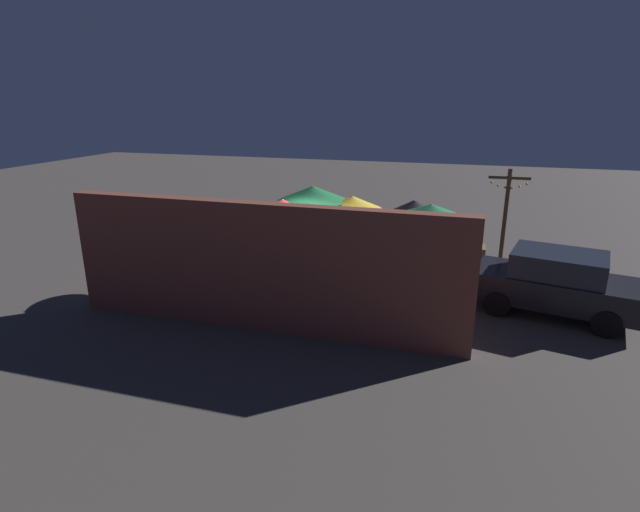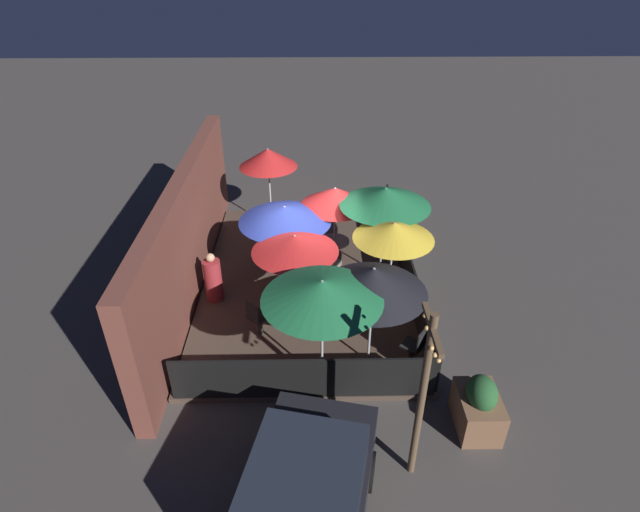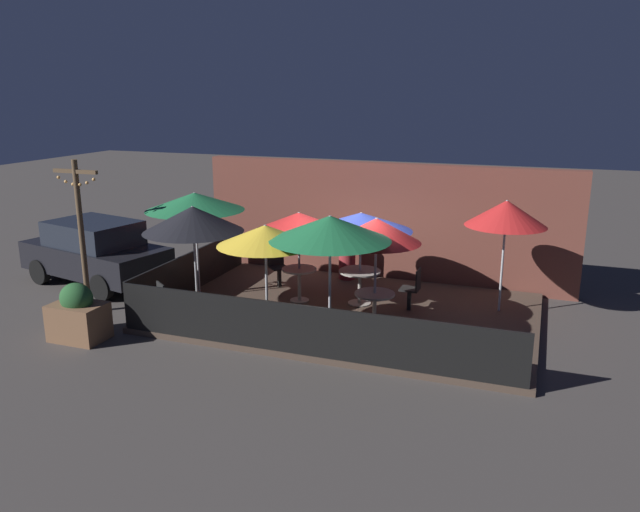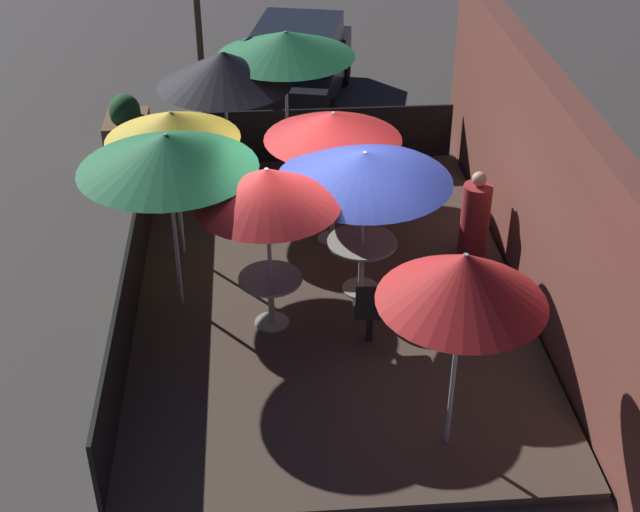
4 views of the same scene
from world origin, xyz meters
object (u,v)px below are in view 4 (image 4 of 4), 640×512
object	(u,v)px
patio_umbrella_0	(364,166)
patio_umbrella_3	(172,125)
patio_umbrella_7	(223,68)
patio_chair_2	(172,157)
patio_umbrella_4	(167,152)
patio_umbrella_1	(267,187)
dining_table_2	(332,204)
patio_chair_0	(381,178)
light_post	(199,34)
dining_table_1	(271,287)
patio_umbrella_2	(333,126)
dining_table_0	(362,251)
parked_car_0	(297,64)
patio_chair_1	(370,310)
patio_umbrella_5	(286,44)
patio_umbrella_6	(464,278)
patron_0	(475,217)
planter_box	(127,130)

from	to	relation	value
patio_umbrella_0	patio_umbrella_3	distance (m)	2.73
patio_umbrella_3	patio_umbrella_7	xyz separation A→B (m)	(-1.96, 0.67, 0.04)
patio_chair_2	patio_umbrella_4	bearing A→B (deg)	-47.67
patio_umbrella_1	dining_table_2	size ratio (longest dim) A/B	2.86
patio_chair_0	light_post	distance (m)	4.57
patio_umbrella_7	patio_umbrella_3	bearing A→B (deg)	-18.87
patio_umbrella_3	light_post	bearing A→B (deg)	177.62
patio_umbrella_3	light_post	distance (m)	4.45
dining_table_1	light_post	distance (m)	6.46
patio_umbrella_2	dining_table_0	size ratio (longest dim) A/B	2.18
patio_umbrella_2	parked_car_0	world-z (taller)	patio_umbrella_2
patio_chair_1	patio_umbrella_0	bearing A→B (deg)	-0.00
dining_table_0	patio_umbrella_1	bearing A→B (deg)	-61.24
patio_umbrella_1	dining_table_1	size ratio (longest dim) A/B	2.76
patio_umbrella_2	dining_table_0	distance (m)	1.84
patio_umbrella_0	dining_table_2	xyz separation A→B (m)	(-1.34, -0.28, -1.28)
patio_umbrella_3	patio_umbrella_4	size ratio (longest dim) A/B	0.90
patio_umbrella_1	light_post	world-z (taller)	light_post
patio_chair_0	light_post	bearing A→B (deg)	-96.17
patio_umbrella_2	patio_umbrella_7	xyz separation A→B (m)	(-1.75, -1.53, 0.22)
patio_chair_2	patio_umbrella_1	bearing A→B (deg)	-31.81
patio_umbrella_4	dining_table_0	distance (m)	2.94
patio_umbrella_7	patio_chair_2	xyz separation A→B (m)	(-0.12, -0.93, -1.54)
dining_table_0	patio_chair_2	bearing A→B (deg)	-139.51
patio_umbrella_1	dining_table_0	bearing A→B (deg)	118.76
patio_umbrella_2	dining_table_2	world-z (taller)	patio_umbrella_2
patio_chair_1	patio_umbrella_1	bearing A→B (deg)	68.23
patio_chair_0	patio_umbrella_7	bearing A→B (deg)	-66.42
patio_umbrella_5	patio_umbrella_6	size ratio (longest dim) A/B	1.00
patio_umbrella_2	patron_0	bearing A→B (deg)	76.34
patio_umbrella_0	dining_table_2	bearing A→B (deg)	-168.28
patio_umbrella_5	patron_0	bearing A→B (deg)	42.80
light_post	patio_chair_0	bearing A→B (deg)	40.64
patio_umbrella_6	planter_box	bearing A→B (deg)	-151.11
dining_table_2	patio_chair_1	xyz separation A→B (m)	(2.55, 0.25, -0.08)
patio_umbrella_1	patio_umbrella_7	bearing A→B (deg)	-171.51
patio_umbrella_1	dining_table_2	distance (m)	2.65
patio_umbrella_2	patio_umbrella_4	bearing A→B (deg)	-55.52
patio_umbrella_6	patio_umbrella_7	size ratio (longest dim) A/B	1.04
patio_chair_0	patron_0	distance (m)	1.82
patio_umbrella_5	patio_chair_0	distance (m)	2.61
light_post	dining_table_2	bearing A→B (deg)	25.46
patio_umbrella_4	patio_umbrella_0	bearing A→B (deg)	93.30
patio_umbrella_0	patio_umbrella_7	size ratio (longest dim) A/B	0.97
patio_umbrella_2	patio_chair_2	world-z (taller)	patio_umbrella_2
patio_umbrella_0	patron_0	xyz separation A→B (m)	(-0.85, 1.74, -1.31)
planter_box	patio_umbrella_1	bearing A→B (deg)	23.98
patio_umbrella_2	patio_chair_1	bearing A→B (deg)	5.54
patron_0	parked_car_0	bearing A→B (deg)	122.24
patio_chair_1	patio_chair_2	size ratio (longest dim) A/B	0.98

